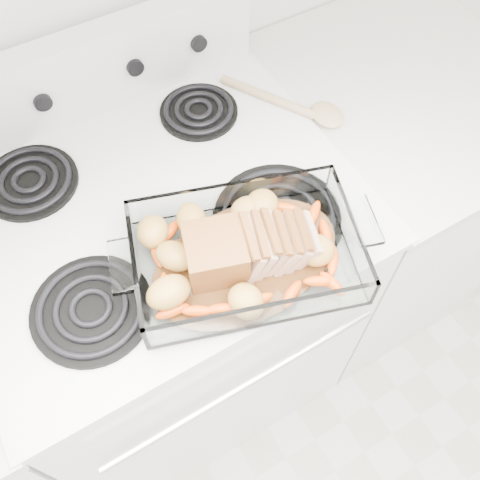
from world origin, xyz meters
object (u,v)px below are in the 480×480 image
counter_right (372,201)px  pork_roast (239,252)px  electric_range (176,300)px  baking_dish (246,257)px

counter_right → pork_roast: (-0.60, -0.22, 0.52)m
electric_range → pork_roast: (0.07, -0.22, 0.51)m
baking_dish → electric_range: bearing=129.2°
electric_range → counter_right: 0.67m
electric_range → baking_dish: (0.08, -0.22, 0.48)m
baking_dish → pork_roast: (-0.01, -0.00, 0.03)m
baking_dish → pork_roast: pork_roast is taller
electric_range → baking_dish: electric_range is taller
electric_range → counter_right: (0.66, -0.00, -0.02)m
electric_range → pork_roast: 0.56m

